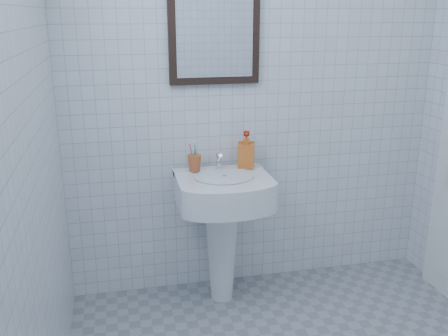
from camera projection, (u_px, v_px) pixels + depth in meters
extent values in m
cube|color=silver|center=(256.00, 80.00, 2.83)|extent=(2.20, 0.02, 2.50)
cube|color=silver|center=(13.00, 142.00, 1.49)|extent=(0.02, 2.40, 2.50)
cone|color=white|center=(222.00, 248.00, 2.88)|extent=(0.20, 0.20, 0.63)
cube|color=white|center=(223.00, 190.00, 2.72)|extent=(0.51, 0.36, 0.15)
cube|color=white|center=(218.00, 170.00, 2.83)|extent=(0.51, 0.09, 0.03)
cylinder|color=white|center=(224.00, 176.00, 2.67)|extent=(0.32, 0.32, 0.01)
cylinder|color=silver|center=(219.00, 166.00, 2.80)|extent=(0.04, 0.04, 0.04)
cylinder|color=silver|center=(219.00, 158.00, 2.78)|extent=(0.02, 0.08, 0.06)
cylinder|color=silver|center=(218.00, 159.00, 2.81)|extent=(0.03, 0.04, 0.07)
imported|color=#C33F13|center=(246.00, 149.00, 2.83)|extent=(0.11, 0.12, 0.20)
cube|color=black|center=(214.00, 26.00, 2.68)|extent=(0.50, 0.04, 0.62)
cube|color=white|center=(215.00, 26.00, 2.66)|extent=(0.42, 0.00, 0.54)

